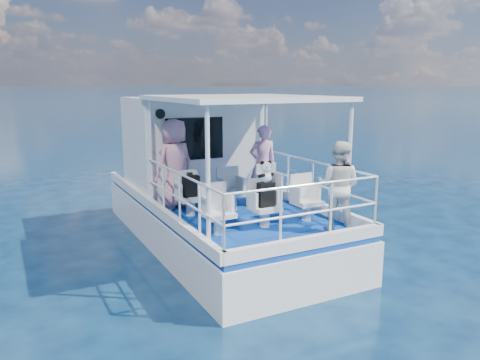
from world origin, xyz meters
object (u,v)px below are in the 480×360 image
passenger_port_fwd (175,164)px  panda (266,172)px  backpack_center (266,195)px  passenger_stbd_aft (338,186)px

passenger_port_fwd → panda: 2.26m
passenger_port_fwd → panda: size_ratio=4.74×
passenger_port_fwd → backpack_center: (0.92, -2.07, -0.31)m
passenger_port_fwd → panda: (0.93, -2.06, 0.09)m
panda → passenger_port_fwd: bearing=114.3°
passenger_stbd_aft → panda: (-1.03, 0.70, 0.22)m
passenger_stbd_aft → backpack_center: bearing=20.0°
passenger_port_fwd → passenger_stbd_aft: (1.96, -2.76, -0.13)m
passenger_stbd_aft → backpack_center: size_ratio=3.62×
passenger_stbd_aft → panda: 1.27m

